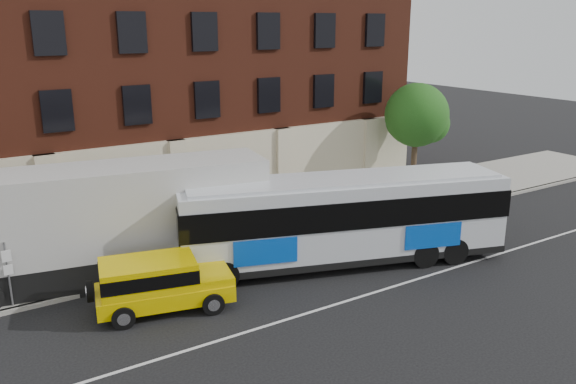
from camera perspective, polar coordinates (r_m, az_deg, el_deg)
ground at (r=20.22m, az=2.79°, el=-12.20°), size 120.00×120.00×0.00m
sidewalk at (r=27.37m, az=-8.14°, el=-4.37°), size 60.00×6.00×0.15m
kerb at (r=24.85m, az=-5.24°, el=-6.45°), size 60.00×0.25×0.15m
lane_line at (r=20.58m, az=1.97°, el=-11.63°), size 60.00×0.12×0.01m
building at (r=33.12m, az=-14.52°, el=12.18°), size 30.00×12.10×15.00m
sign_pole at (r=22.26m, az=-25.49°, el=-6.98°), size 0.30×0.20×2.50m
street_tree at (r=34.23m, az=12.42°, el=7.07°), size 3.60×3.60×6.20m
city_bus at (r=23.94m, az=5.42°, el=-2.37°), size 13.58×6.85×3.66m
yellow_suv at (r=20.81m, az=-12.53°, el=-8.46°), size 5.00×2.92×1.86m
shipping_container at (r=23.31m, az=-18.54°, el=-3.22°), size 13.61×4.99×4.45m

